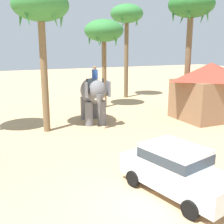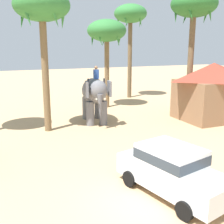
{
  "view_description": "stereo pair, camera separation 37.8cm",
  "coord_description": "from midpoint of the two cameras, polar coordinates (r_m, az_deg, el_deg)",
  "views": [
    {
      "loc": [
        -5.03,
        -6.59,
        4.97
      ],
      "look_at": [
        1.61,
        6.48,
        1.6
      ],
      "focal_mm": 44.57,
      "sensor_mm": 36.0,
      "label": 1
    },
    {
      "loc": [
        -4.69,
        -6.76,
        4.97
      ],
      "look_at": [
        1.61,
        6.48,
        1.6
      ],
      "focal_mm": 44.57,
      "sensor_mm": 36.0,
      "label": 2
    }
  ],
  "objects": [
    {
      "name": "palm_tree_behind_elephant",
      "position": [
        28.66,
        4.19,
        18.89
      ],
      "size": [
        3.2,
        3.2,
        9.16
      ],
      "color": "brown",
      "rests_on": "ground"
    },
    {
      "name": "ground_plane",
      "position": [
        9.64,
        9.54,
        -18.31
      ],
      "size": [
        120.0,
        120.0,
        0.0
      ],
      "primitive_type": "plane",
      "color": "tan"
    },
    {
      "name": "palm_tree_far_back",
      "position": [
        21.3,
        16.95,
        19.68
      ],
      "size": [
        3.2,
        3.2,
        8.85
      ],
      "color": "brown",
      "rests_on": "ground"
    },
    {
      "name": "car_sedan_foreground",
      "position": [
        10.0,
        13.22,
        -11.26
      ],
      "size": [
        2.43,
        4.34,
        1.7
      ],
      "color": "white",
      "rests_on": "ground"
    },
    {
      "name": "palm_tree_left_of_road",
      "position": [
        23.59,
        -0.62,
        15.93
      ],
      "size": [
        3.2,
        3.2,
        7.28
      ],
      "color": "brown",
      "rests_on": "ground"
    },
    {
      "name": "palm_tree_leaning_seaward",
      "position": [
        17.07,
        -13.53,
        19.73
      ],
      "size": [
        3.2,
        3.2,
        8.23
      ],
      "color": "brown",
      "rests_on": "ground"
    },
    {
      "name": "roadside_hut",
      "position": [
        20.86,
        20.34,
        4.31
      ],
      "size": [
        5.23,
        4.47,
        4.0
      ],
      "color": "#8C6647",
      "rests_on": "ground"
    },
    {
      "name": "elephant_with_mahout",
      "position": [
        18.69,
        -2.98,
        3.76
      ],
      "size": [
        2.27,
        4.01,
        3.88
      ],
      "color": "slate",
      "rests_on": "ground"
    }
  ]
}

